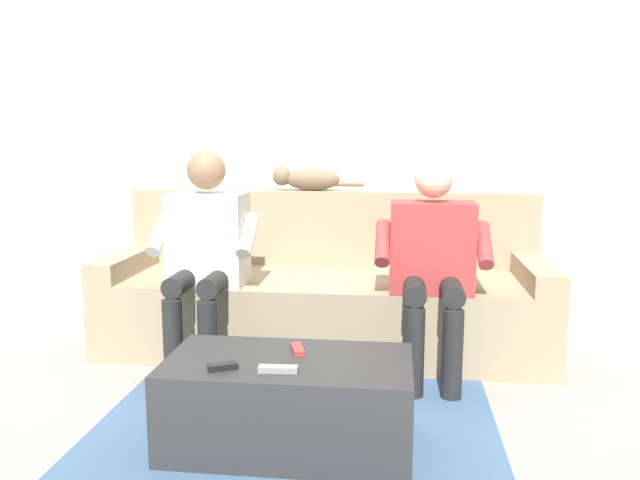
{
  "coord_description": "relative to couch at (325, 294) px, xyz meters",
  "views": [
    {
      "loc": [
        -0.42,
        3.47,
        1.24
      ],
      "look_at": [
        0.0,
        0.11,
        0.68
      ],
      "focal_mm": 35.28,
      "sensor_mm": 36.0,
      "label": 1
    }
  ],
  "objects": [
    {
      "name": "ground_plane",
      "position": [
        0.0,
        0.76,
        -0.31
      ],
      "size": [
        8.0,
        8.0,
        0.0
      ],
      "primitive_type": "plane",
      "color": "gray"
    },
    {
      "name": "back_wall",
      "position": [
        0.0,
        -0.58,
        0.95
      ],
      "size": [
        5.37,
        0.06,
        2.51
      ],
      "primitive_type": "cube",
      "color": "silver",
      "rests_on": "ground"
    },
    {
      "name": "couch",
      "position": [
        0.0,
        0.0,
        0.0
      ],
      "size": [
        2.54,
        0.89,
        0.9
      ],
      "color": "#9E896B",
      "rests_on": "ground"
    },
    {
      "name": "coffee_table",
      "position": [
        0.0,
        1.29,
        -0.12
      ],
      "size": [
        0.97,
        0.52,
        0.37
      ],
      "color": "#2D2D2D",
      "rests_on": "ground"
    },
    {
      "name": "person_left_seated",
      "position": [
        -0.6,
        0.44,
        0.33
      ],
      "size": [
        0.58,
        0.53,
        1.12
      ],
      "color": "#B23838",
      "rests_on": "ground"
    },
    {
      "name": "person_right_seated",
      "position": [
        0.6,
        0.42,
        0.35
      ],
      "size": [
        0.56,
        0.53,
        1.16
      ],
      "color": "beige",
      "rests_on": "ground"
    },
    {
      "name": "cat_on_backrest",
      "position": [
        0.15,
        -0.29,
        0.67
      ],
      "size": [
        0.58,
        0.14,
        0.16
      ],
      "color": "#756047",
      "rests_on": "couch"
    },
    {
      "name": "remote_gray",
      "position": [
        0.01,
        1.43,
        0.07
      ],
      "size": [
        0.15,
        0.05,
        0.02
      ],
      "primitive_type": "cube",
      "rotation": [
        0.0,
        0.0,
        3.21
      ],
      "color": "gray",
      "rests_on": "coffee_table"
    },
    {
      "name": "remote_red",
      "position": [
        -0.02,
        1.19,
        0.07
      ],
      "size": [
        0.08,
        0.13,
        0.02
      ],
      "primitive_type": "cube",
      "rotation": [
        0.0,
        0.0,
        1.86
      ],
      "color": "#B73333",
      "rests_on": "coffee_table"
    },
    {
      "name": "remote_black",
      "position": [
        0.23,
        1.43,
        0.07
      ],
      "size": [
        0.12,
        0.09,
        0.02
      ],
      "primitive_type": "cube",
      "rotation": [
        0.0,
        0.0,
        3.59
      ],
      "color": "black",
      "rests_on": "coffee_table"
    },
    {
      "name": "floor_rug",
      "position": [
        0.0,
        1.13,
        -0.3
      ],
      "size": [
        1.72,
        1.57,
        0.01
      ],
      "primitive_type": "cube",
      "color": "#426084",
      "rests_on": "ground"
    }
  ]
}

